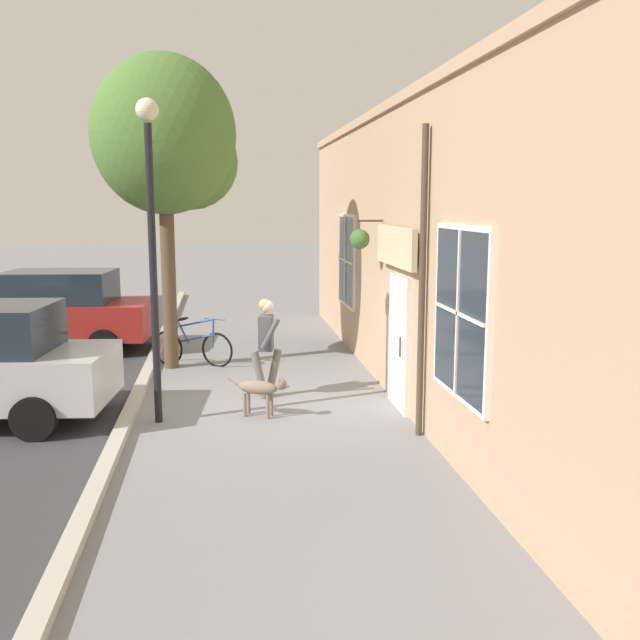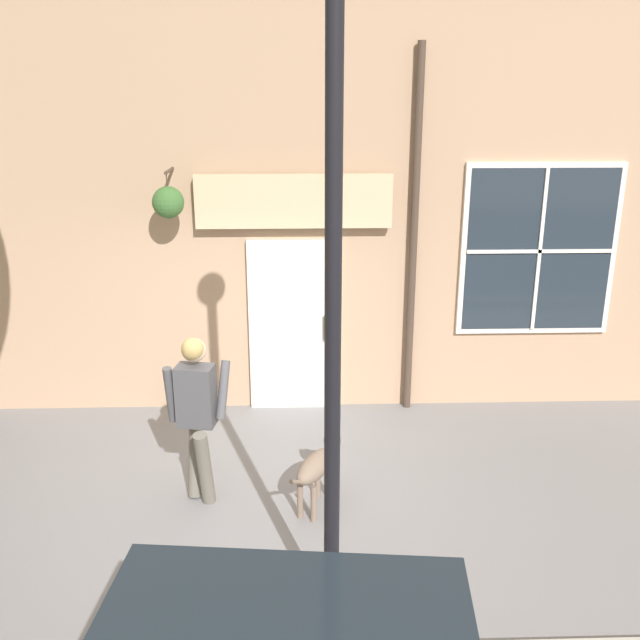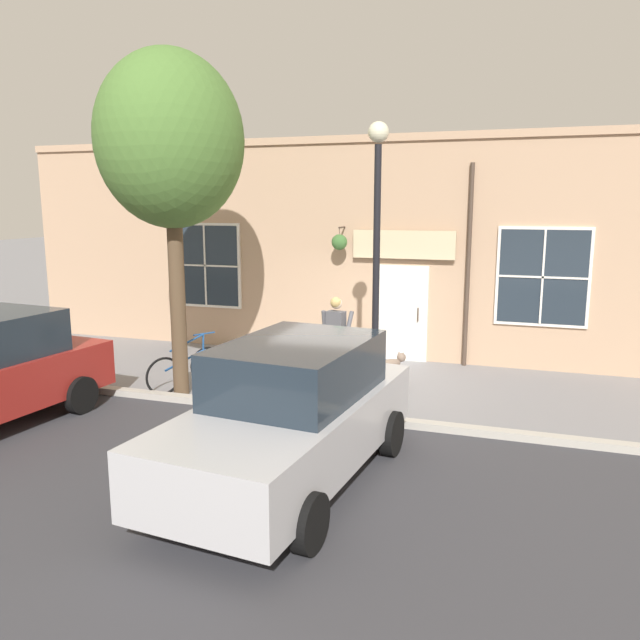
{
  "view_description": "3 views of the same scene",
  "coord_description": "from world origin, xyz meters",
  "px_view_note": "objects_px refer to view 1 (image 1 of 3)",
  "views": [
    {
      "loc": [
        0.54,
        11.22,
        3.21
      ],
      "look_at": [
        -1.04,
        -0.37,
        1.28
      ],
      "focal_mm": 40.0,
      "sensor_mm": 36.0,
      "label": 1
    },
    {
      "loc": [
        5.85,
        0.61,
        3.82
      ],
      "look_at": [
        -1.35,
        0.83,
        1.4
      ],
      "focal_mm": 40.0,
      "sensor_mm": 36.0,
      "label": 2
    },
    {
      "loc": [
        11.14,
        3.08,
        3.4
      ],
      "look_at": [
        -0.89,
        -0.92,
        1.04
      ],
      "focal_mm": 35.0,
      "sensor_mm": 36.0,
      "label": 3
    }
  ],
  "objects_px": {
    "leaning_bicycle": "(192,347)",
    "dog_on_leash": "(261,389)",
    "street_tree_by_curb": "(170,143)",
    "street_lamp": "(151,214)",
    "parked_car_nearest_curb": "(54,311)",
    "pedestrian_walking": "(266,339)"
  },
  "relations": [
    {
      "from": "leaning_bicycle",
      "to": "dog_on_leash",
      "type": "bearing_deg",
      "value": 107.76
    },
    {
      "from": "street_tree_by_curb",
      "to": "leaning_bicycle",
      "type": "distance_m",
      "value": 3.96
    },
    {
      "from": "leaning_bicycle",
      "to": "street_lamp",
      "type": "xyz_separation_m",
      "value": [
        0.35,
        3.71,
        2.67
      ]
    },
    {
      "from": "leaning_bicycle",
      "to": "parked_car_nearest_curb",
      "type": "xyz_separation_m",
      "value": [
        3.04,
        -1.88,
        0.5
      ]
    },
    {
      "from": "pedestrian_walking",
      "to": "parked_car_nearest_curb",
      "type": "bearing_deg",
      "value": -45.42
    },
    {
      "from": "pedestrian_walking",
      "to": "parked_car_nearest_curb",
      "type": "relative_size",
      "value": 0.37
    },
    {
      "from": "parked_car_nearest_curb",
      "to": "street_lamp",
      "type": "xyz_separation_m",
      "value": [
        -2.68,
        5.59,
        2.17
      ]
    },
    {
      "from": "dog_on_leash",
      "to": "parked_car_nearest_curb",
      "type": "distance_m",
      "value": 6.97
    },
    {
      "from": "pedestrian_walking",
      "to": "street_lamp",
      "type": "height_order",
      "value": "street_lamp"
    },
    {
      "from": "pedestrian_walking",
      "to": "street_lamp",
      "type": "bearing_deg",
      "value": 34.93
    },
    {
      "from": "street_tree_by_curb",
      "to": "parked_car_nearest_curb",
      "type": "height_order",
      "value": "street_tree_by_curb"
    },
    {
      "from": "dog_on_leash",
      "to": "leaning_bicycle",
      "type": "distance_m",
      "value": 3.84
    },
    {
      "from": "dog_on_leash",
      "to": "street_tree_by_curb",
      "type": "relative_size",
      "value": 0.16
    },
    {
      "from": "pedestrian_walking",
      "to": "dog_on_leash",
      "type": "height_order",
      "value": "pedestrian_walking"
    },
    {
      "from": "street_tree_by_curb",
      "to": "street_lamp",
      "type": "relative_size",
      "value": 1.28
    },
    {
      "from": "street_tree_by_curb",
      "to": "parked_car_nearest_curb",
      "type": "distance_m",
      "value": 4.79
    },
    {
      "from": "dog_on_leash",
      "to": "street_lamp",
      "type": "relative_size",
      "value": 0.21
    },
    {
      "from": "pedestrian_walking",
      "to": "dog_on_leash",
      "type": "distance_m",
      "value": 1.26
    },
    {
      "from": "pedestrian_walking",
      "to": "leaning_bicycle",
      "type": "distance_m",
      "value": 2.93
    },
    {
      "from": "pedestrian_walking",
      "to": "street_tree_by_curb",
      "type": "height_order",
      "value": "street_tree_by_curb"
    },
    {
      "from": "pedestrian_walking",
      "to": "leaning_bicycle",
      "type": "relative_size",
      "value": 1.03
    },
    {
      "from": "street_lamp",
      "to": "parked_car_nearest_curb",
      "type": "bearing_deg",
      "value": -64.35
    }
  ]
}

